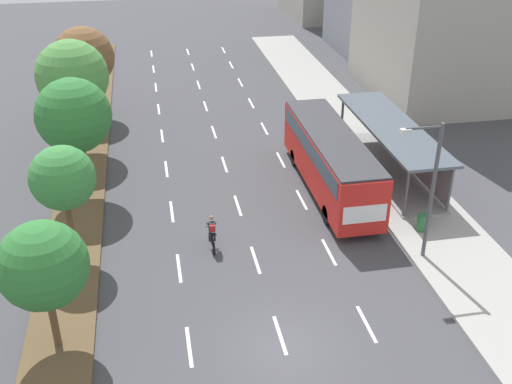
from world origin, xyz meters
TOP-DOWN VIEW (x-y plane):
  - ground_plane at (0.00, 0.00)m, footprint 140.00×140.00m
  - median_strip at (-8.30, 20.00)m, footprint 2.60×52.00m
  - sidewalk_right at (9.25, 20.00)m, footprint 4.50×52.00m
  - lane_divider_left at (-3.50, 18.86)m, footprint 0.14×48.72m
  - lane_divider_center at (0.00, 18.86)m, footprint 0.14×48.72m
  - lane_divider_right at (3.50, 18.86)m, footprint 0.14×48.72m
  - bus_shelter at (9.53, 13.37)m, footprint 2.90×11.37m
  - bus at (5.25, 11.94)m, footprint 2.54×11.29m
  - cyclist at (-1.81, 7.28)m, footprint 0.46×1.82m
  - median_tree_nearest at (-8.32, 1.71)m, footprint 3.22×3.22m
  - median_tree_second at (-8.14, 7.74)m, footprint 2.86×2.86m
  - median_tree_third at (-8.05, 13.77)m, footprint 3.90×3.90m
  - median_tree_fourth at (-8.54, 19.80)m, footprint 4.31×4.31m
  - median_tree_fifth at (-8.31, 25.82)m, footprint 4.17×4.17m
  - streetlight at (7.42, 4.71)m, footprint 1.91×0.24m
  - trash_bin at (8.45, 6.78)m, footprint 0.52×0.52m

SIDE VIEW (x-z plane):
  - ground_plane at x=0.00m, z-range 0.00..0.00m
  - lane_divider_left at x=-3.50m, z-range 0.00..0.01m
  - lane_divider_center at x=0.00m, z-range 0.00..0.01m
  - lane_divider_right at x=3.50m, z-range 0.00..0.01m
  - median_strip at x=-8.30m, z-range 0.00..0.12m
  - sidewalk_right at x=9.25m, z-range 0.00..0.15m
  - trash_bin at x=8.45m, z-range 0.15..1.00m
  - cyclist at x=-1.81m, z-range -0.06..1.65m
  - bus_shelter at x=9.53m, z-range 0.44..3.30m
  - bus at x=5.25m, z-range 0.38..3.75m
  - median_tree_nearest at x=-8.32m, z-range 1.08..6.24m
  - streetlight at x=7.42m, z-range 0.64..7.14m
  - median_tree_second at x=-8.14m, z-range 1.36..6.75m
  - median_tree_fifth at x=-8.31m, z-range 1.20..7.55m
  - median_tree_third at x=-8.05m, z-range 1.40..7.89m
  - median_tree_fourth at x=-8.54m, z-range 1.44..8.40m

